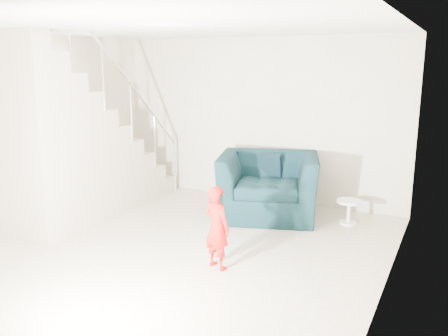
{
  "coord_description": "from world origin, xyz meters",
  "views": [
    {
      "loc": [
        3.06,
        -4.57,
        2.3
      ],
      "look_at": [
        0.15,
        1.2,
        0.85
      ],
      "focal_mm": 38.0,
      "sensor_mm": 36.0,
      "label": 1
    }
  ],
  "objects_px": {
    "toddler": "(217,227)",
    "staircase": "(74,156)",
    "side_table": "(349,208)",
    "armchair": "(268,185)"
  },
  "relations": [
    {
      "from": "toddler",
      "to": "staircase",
      "type": "xyz_separation_m",
      "value": [
        -2.72,
        0.65,
        0.46
      ]
    },
    {
      "from": "staircase",
      "to": "side_table",
      "type": "bearing_deg",
      "value": 22.47
    },
    {
      "from": "side_table",
      "to": "staircase",
      "type": "height_order",
      "value": "staircase"
    },
    {
      "from": "toddler",
      "to": "staircase",
      "type": "height_order",
      "value": "staircase"
    },
    {
      "from": "toddler",
      "to": "staircase",
      "type": "distance_m",
      "value": 2.83
    },
    {
      "from": "armchair",
      "to": "staircase",
      "type": "distance_m",
      "value": 2.92
    },
    {
      "from": "armchair",
      "to": "staircase",
      "type": "relative_size",
      "value": 0.4
    },
    {
      "from": "side_table",
      "to": "toddler",
      "type": "bearing_deg",
      "value": -114.69
    },
    {
      "from": "side_table",
      "to": "staircase",
      "type": "bearing_deg",
      "value": -157.53
    },
    {
      "from": "toddler",
      "to": "side_table",
      "type": "xyz_separation_m",
      "value": [
        1.01,
        2.19,
        -0.24
      ]
    }
  ]
}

